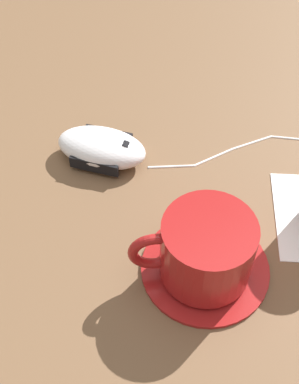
# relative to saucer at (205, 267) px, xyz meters

# --- Properties ---
(ground_plane) EXTENTS (3.00, 3.00, 0.00)m
(ground_plane) POSITION_rel_saucer_xyz_m (0.09, -0.08, -0.00)
(ground_plane) COLOR brown
(saucer) EXTENTS (0.13, 0.13, 0.01)m
(saucer) POSITION_rel_saucer_xyz_m (0.00, 0.00, 0.00)
(saucer) COLOR maroon
(saucer) RESTS_ON ground
(coffee_cup) EXTENTS (0.09, 0.12, 0.07)m
(coffee_cup) POSITION_rel_saucer_xyz_m (-0.00, 0.01, 0.04)
(coffee_cup) COLOR maroon
(coffee_cup) RESTS_ON saucer
(computer_mouse) EXTENTS (0.11, 0.12, 0.04)m
(computer_mouse) POSITION_rel_saucer_xyz_m (0.19, 0.04, 0.01)
(computer_mouse) COLOR silver
(computer_mouse) RESTS_ON ground
(mouse_cable) EXTENTS (0.08, 0.26, 0.00)m
(mouse_cable) POSITION_rel_saucer_xyz_m (0.13, -0.13, -0.00)
(mouse_cable) COLOR white
(mouse_cable) RESTS_ON ground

